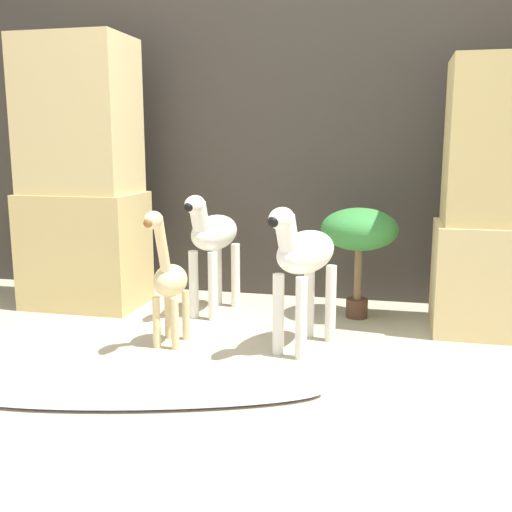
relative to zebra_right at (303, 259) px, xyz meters
name	(u,v)px	position (x,y,z in m)	size (l,w,h in m)	color
ground_plane	(239,371)	(-0.21, -0.34, -0.42)	(14.00, 14.00, 0.00)	#B2A88E
wall_back	(295,114)	(-0.21, 0.98, 0.68)	(6.40, 0.08, 2.20)	#38332D
rock_pillar_left	(82,181)	(-1.34, 0.48, 0.30)	(0.65, 0.45, 1.50)	#D1B775
rock_pillar_right	(507,205)	(0.92, 0.48, 0.22)	(0.65, 0.45, 1.33)	#DBC184
zebra_right	(303,259)	(0.00, 0.00, 0.00)	(0.32, 0.52, 0.67)	white
zebra_left	(213,239)	(-0.57, 0.47, 0.00)	(0.26, 0.53, 0.67)	white
giraffe_figurine	(168,278)	(-0.61, -0.10, -0.10)	(0.15, 0.36, 0.65)	beige
potted_palm_front	(359,233)	(0.21, 0.56, 0.05)	(0.41, 0.41, 0.60)	#513323
surfboard	(142,394)	(-0.49, -0.68, -0.40)	(1.35, 0.61, 0.08)	silver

